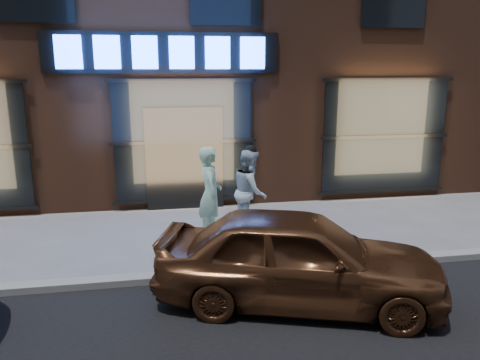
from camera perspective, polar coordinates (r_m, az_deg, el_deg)
name	(u,v)px	position (r m, az deg, el deg)	size (l,w,h in m)	color
ground	(202,278)	(7.65, -4.71, -11.85)	(90.00, 90.00, 0.00)	slate
curb	(201,275)	(7.63, -4.72, -11.45)	(60.00, 0.25, 0.12)	gray
storefront_building	(173,3)	(15.01, -8.22, 20.56)	(30.20, 8.28, 10.30)	#54301E
man_bowtie	(210,194)	(8.97, -3.65, -1.71)	(0.67, 0.44, 1.84)	#C2FFE5
man_cap	(250,191)	(9.38, 1.25, -1.39)	(0.84, 0.65, 1.72)	white
gold_sedan	(299,257)	(6.70, 7.16, -9.35)	(1.61, 4.00, 1.36)	brown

